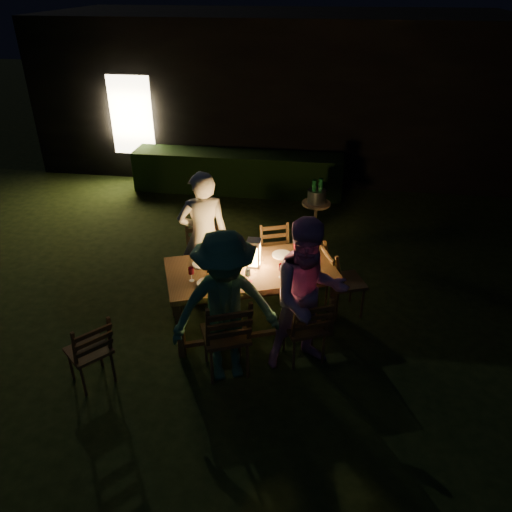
# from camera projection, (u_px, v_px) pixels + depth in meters

# --- Properties ---
(garden_envelope) EXTENTS (40.00, 40.00, 3.20)m
(garden_envelope) POSITION_uv_depth(u_px,v_px,m) (276.00, 89.00, 11.52)
(garden_envelope) COLOR black
(garden_envelope) RESTS_ON ground
(dining_table) EXTENTS (2.22, 1.66, 0.83)m
(dining_table) POSITION_uv_depth(u_px,v_px,m) (251.00, 274.00, 6.01)
(dining_table) COLOR #4F341A
(dining_table) RESTS_ON ground
(chair_near_left) EXTENTS (0.65, 0.67, 1.09)m
(chair_near_left) POSITION_uv_depth(u_px,v_px,m) (226.00, 347.00, 5.47)
(chair_near_left) COLOR #4F341A
(chair_near_left) RESTS_ON ground
(chair_near_right) EXTENTS (0.59, 0.60, 0.97)m
(chair_near_right) POSITION_uv_depth(u_px,v_px,m) (304.00, 338.00, 5.67)
(chair_near_right) COLOR #4F341A
(chair_near_right) RESTS_ON ground
(chair_far_left) EXTENTS (0.60, 0.62, 1.02)m
(chair_far_left) POSITION_uv_depth(u_px,v_px,m) (206.00, 277.00, 6.79)
(chair_far_left) COLOR #4F341A
(chair_far_left) RESTS_ON ground
(chair_far_right) EXTENTS (0.55, 0.57, 0.93)m
(chair_far_right) POSITION_uv_depth(u_px,v_px,m) (277.00, 270.00, 7.00)
(chair_far_right) COLOR #4F341A
(chair_far_right) RESTS_ON ground
(chair_end) EXTENTS (0.62, 0.60, 1.01)m
(chair_end) POSITION_uv_depth(u_px,v_px,m) (343.00, 292.00, 6.47)
(chair_end) COLOR #4F341A
(chair_end) RESTS_ON ground
(chair_spare) EXTENTS (0.60, 0.60, 0.92)m
(chair_spare) POSITION_uv_depth(u_px,v_px,m) (92.00, 362.00, 5.34)
(chair_spare) COLOR #4F341A
(chair_spare) RESTS_ON ground
(person_house_side) EXTENTS (0.77, 0.64, 1.80)m
(person_house_side) POSITION_uv_depth(u_px,v_px,m) (204.00, 237.00, 6.54)
(person_house_side) COLOR white
(person_house_side) RESTS_ON ground
(person_opp_right) EXTENTS (1.07, 0.96, 1.80)m
(person_opp_right) POSITION_uv_depth(u_px,v_px,m) (308.00, 296.00, 5.33)
(person_opp_right) COLOR #C889BD
(person_opp_right) RESTS_ON ground
(person_opp_left) EXTENTS (1.30, 1.03, 1.77)m
(person_opp_left) POSITION_uv_depth(u_px,v_px,m) (226.00, 309.00, 5.16)
(person_opp_left) COLOR #397352
(person_opp_left) RESTS_ON ground
(lantern) EXTENTS (0.16, 0.16, 0.35)m
(lantern) POSITION_uv_depth(u_px,v_px,m) (254.00, 254.00, 5.94)
(lantern) COLOR white
(lantern) RESTS_ON dining_table
(plate_far_left) EXTENTS (0.25, 0.25, 0.01)m
(plate_far_left) POSITION_uv_depth(u_px,v_px,m) (203.00, 264.00, 6.04)
(plate_far_left) COLOR white
(plate_far_left) RESTS_ON dining_table
(plate_near_left) EXTENTS (0.25, 0.25, 0.01)m
(plate_near_left) POSITION_uv_depth(u_px,v_px,m) (208.00, 283.00, 5.67)
(plate_near_left) COLOR white
(plate_near_left) RESTS_ON dining_table
(plate_far_right) EXTENTS (0.25, 0.25, 0.01)m
(plate_far_right) POSITION_uv_depth(u_px,v_px,m) (282.00, 255.00, 6.24)
(plate_far_right) COLOR white
(plate_far_right) RESTS_ON dining_table
(plate_near_right) EXTENTS (0.25, 0.25, 0.01)m
(plate_near_right) POSITION_uv_depth(u_px,v_px,m) (292.00, 273.00, 5.87)
(plate_near_right) COLOR white
(plate_near_right) RESTS_ON dining_table
(wineglass_a) EXTENTS (0.06, 0.06, 0.18)m
(wineglass_a) POSITION_uv_depth(u_px,v_px,m) (222.00, 253.00, 6.10)
(wineglass_a) COLOR #59070F
(wineglass_a) RESTS_ON dining_table
(wineglass_b) EXTENTS (0.06, 0.06, 0.18)m
(wineglass_b) POSITION_uv_depth(u_px,v_px,m) (191.00, 274.00, 5.68)
(wineglass_b) COLOR #59070F
(wineglass_b) RESTS_ON dining_table
(wineglass_c) EXTENTS (0.06, 0.06, 0.18)m
(wineglass_c) POSITION_uv_depth(u_px,v_px,m) (281.00, 271.00, 5.75)
(wineglass_c) COLOR #59070F
(wineglass_c) RESTS_ON dining_table
(wineglass_d) EXTENTS (0.06, 0.06, 0.18)m
(wineglass_d) POSITION_uv_depth(u_px,v_px,m) (296.00, 249.00, 6.20)
(wineglass_d) COLOR #59070F
(wineglass_d) RESTS_ON dining_table
(wineglass_e) EXTENTS (0.06, 0.06, 0.18)m
(wineglass_e) POSITION_uv_depth(u_px,v_px,m) (248.00, 276.00, 5.65)
(wineglass_e) COLOR silver
(wineglass_e) RESTS_ON dining_table
(bottle_table) EXTENTS (0.07, 0.07, 0.28)m
(bottle_table) POSITION_uv_depth(u_px,v_px,m) (230.00, 260.00, 5.85)
(bottle_table) COLOR #0F471E
(bottle_table) RESTS_ON dining_table
(napkin_left) EXTENTS (0.18, 0.14, 0.01)m
(napkin_left) POSITION_uv_depth(u_px,v_px,m) (244.00, 283.00, 5.66)
(napkin_left) COLOR red
(napkin_left) RESTS_ON dining_table
(napkin_right) EXTENTS (0.18, 0.14, 0.01)m
(napkin_right) POSITION_uv_depth(u_px,v_px,m) (302.00, 275.00, 5.82)
(napkin_right) COLOR red
(napkin_right) RESTS_ON dining_table
(phone) EXTENTS (0.14, 0.07, 0.01)m
(phone) POSITION_uv_depth(u_px,v_px,m) (203.00, 288.00, 5.59)
(phone) COLOR black
(phone) RESTS_ON dining_table
(side_table) EXTENTS (0.47, 0.47, 0.64)m
(side_table) POSITION_uv_depth(u_px,v_px,m) (316.00, 207.00, 8.21)
(side_table) COLOR #846142
(side_table) RESTS_ON ground
(ice_bucket) EXTENTS (0.30, 0.30, 0.22)m
(ice_bucket) POSITION_uv_depth(u_px,v_px,m) (317.00, 196.00, 8.12)
(ice_bucket) COLOR #A5A8AD
(ice_bucket) RESTS_ON side_table
(bottle_bucket_a) EXTENTS (0.07, 0.07, 0.32)m
(bottle_bucket_a) POSITION_uv_depth(u_px,v_px,m) (314.00, 194.00, 8.07)
(bottle_bucket_a) COLOR #0F471E
(bottle_bucket_a) RESTS_ON side_table
(bottle_bucket_b) EXTENTS (0.07, 0.07, 0.32)m
(bottle_bucket_b) POSITION_uv_depth(u_px,v_px,m) (320.00, 193.00, 8.12)
(bottle_bucket_b) COLOR #0F471E
(bottle_bucket_b) RESTS_ON side_table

